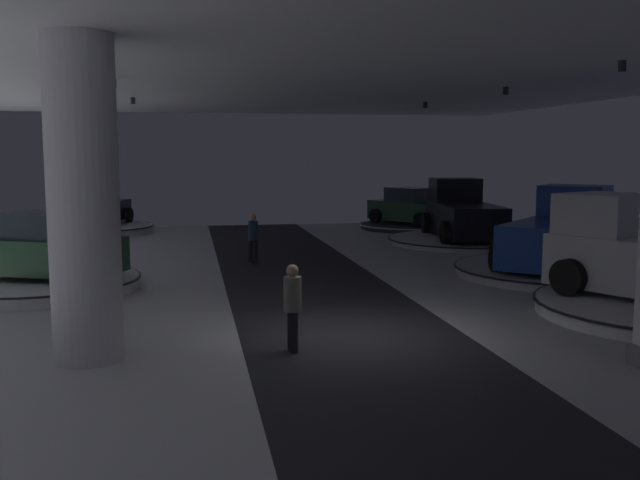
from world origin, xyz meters
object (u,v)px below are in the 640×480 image
column_left (83,200)px  display_platform_mid_left (40,283)px  pickup_truck_mid_right (562,234)px  visitor_walking_far (253,235)px  display_car_deep_left (96,208)px  display_platform_deep_right (411,226)px  display_platform_far_right (464,240)px  display_car_deep_right (411,208)px  visitor_walking_near (293,302)px  pickup_truck_far_right (463,214)px  display_platform_mid_right (558,270)px  display_platform_deep_left (97,229)px  display_car_mid_left (40,249)px

column_left → display_platform_mid_left: size_ratio=1.08×
pickup_truck_mid_right → visitor_walking_far: (-8.75, 3.80, -0.30)m
display_car_deep_left → column_left: bearing=-83.4°
display_platform_deep_right → display_platform_far_right: display_platform_deep_right is taller
display_platform_far_right → display_car_deep_right: bearing=93.5°
display_platform_mid_left → visitor_walking_near: visitor_walking_near is taller
display_platform_deep_right → visitor_walking_far: (-8.35, -9.29, 0.77)m
pickup_truck_far_right → visitor_walking_far: size_ratio=3.48×
display_car_deep_right → display_platform_far_right: (0.36, -5.75, -0.87)m
display_platform_mid_left → display_platform_mid_right: 14.40m
pickup_truck_far_right → visitor_walking_near: (-8.97, -14.44, -0.25)m
column_left → display_car_deep_left: size_ratio=1.22×
display_platform_deep_left → visitor_walking_near: bearing=-74.0°
display_platform_deep_right → visitor_walking_near: 21.64m
display_car_deep_left → display_platform_deep_right: (14.47, -0.62, -0.99)m
display_platform_deep_right → pickup_truck_mid_right: size_ratio=0.93×
display_platform_deep_left → pickup_truck_far_right: bearing=-22.2°
display_platform_deep_left → visitor_walking_far: bearing=-58.4°
display_platform_mid_left → visitor_walking_near: size_ratio=3.22×
pickup_truck_mid_right → visitor_walking_near: size_ratio=3.33×
display_platform_deep_left → display_platform_mid_right: size_ratio=0.84×
column_left → display_platform_deep_right: bearing=58.3°
display_platform_mid_right → display_platform_far_right: bearing=88.8°
display_platform_mid_right → display_car_deep_right: bearing=90.8°
display_platform_mid_right → pickup_truck_mid_right: 1.10m
display_platform_deep_left → display_platform_deep_right: bearing=-2.6°
display_car_deep_left → display_car_mid_left: (0.28, -13.56, -0.03)m
display_car_deep_left → visitor_walking_far: bearing=-58.3°
column_left → display_car_deep_left: (-2.36, 20.26, -1.63)m
display_car_deep_left → pickup_truck_far_right: 16.03m
display_platform_mid_left → pickup_truck_far_right: size_ratio=0.92×
display_car_mid_left → display_platform_deep_left: bearing=91.1°
pickup_truck_mid_right → visitor_walking_far: pickup_truck_mid_right is taller
visitor_walking_far → column_left: bearing=-110.0°
display_platform_deep_left → pickup_truck_far_right: size_ratio=0.91×
column_left → display_car_deep_left: 20.46m
visitor_walking_near → pickup_truck_far_right: bearing=58.1°
display_car_deep_left → display_car_deep_right: (14.46, -0.59, -0.12)m
display_car_deep_left → display_platform_mid_right: size_ratio=0.75×
display_car_mid_left → pickup_truck_mid_right: pickup_truck_mid_right is taller
column_left → display_platform_mid_left: column_left is taller
display_car_deep_left → display_platform_deep_right: 14.52m
display_platform_mid_left → display_car_mid_left: (0.03, -0.01, 0.91)m
display_platform_deep_left → display_platform_deep_right: size_ratio=1.02×
display_car_deep_right → visitor_walking_far: 12.50m
display_platform_mid_left → visitor_walking_far: visitor_walking_far is taller
visitor_walking_near → visitor_walking_far: size_ratio=1.00×
display_car_mid_left → visitor_walking_near: size_ratio=2.87×
display_platform_deep_right → pickup_truck_mid_right: 13.14m
display_platform_deep_right → pickup_truck_mid_right: (0.40, -13.09, 1.07)m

